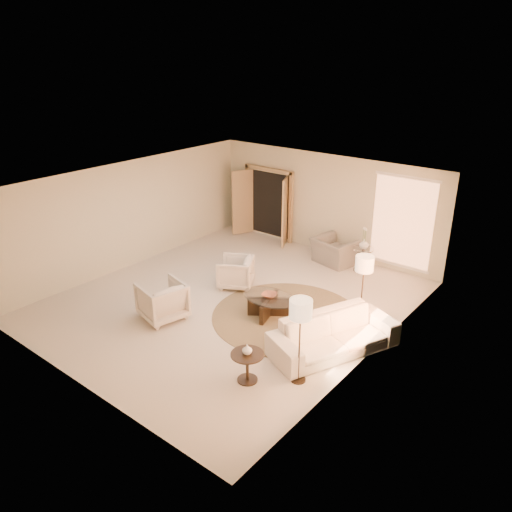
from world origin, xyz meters
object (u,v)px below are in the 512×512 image
Objects in this scene: sofa at (334,334)px; coffee_table at (269,304)px; bowl at (269,295)px; end_vase at (247,349)px; floor_lamp_near at (364,267)px; armchair_right at (162,299)px; floor_lamp_far at (301,313)px; accent_chair at (335,247)px; end_table at (247,362)px; armchair_left at (236,271)px; side_vase at (364,244)px; side_table at (363,257)px.

sofa is 1.83m from coffee_table.
end_vase is at bearing -62.21° from bowl.
floor_lamp_near is 2.11m from bowl.
armchair_right is 0.59× the size of floor_lamp_near.
accent_chair is at bearing 113.76° from floor_lamp_far.
end_table is at bearing -62.21° from bowl.
armchair_left is (-3.33, 0.97, 0.05)m from sofa.
end_table is (-0.70, -1.76, 0.01)m from sofa.
armchair_right is at bearing -34.65° from armchair_left.
armchair_right is 0.57× the size of floor_lamp_far.
accent_chair is at bearing -179.39° from side_vase.
side_table reaches higher than bowl.
floor_lamp_far is at bearing -40.20° from coffee_table.
armchair_left reaches higher than end_vase.
sofa is 3.04× the size of armchair_left.
coffee_table is 3.48m from side_vase.
accent_chair is 5.46m from floor_lamp_far.
sofa is 7.76× the size of bowl.
armchair_right is 5.10m from accent_chair.
side_vase is at bearing 96.49° from end_vase.
accent_chair is 3.35× the size of bowl.
end_vase is (1.47, -5.49, 0.17)m from accent_chair.
sofa is 1.57× the size of floor_lamp_far.
end_table is 0.38× the size of floor_lamp_near.
coffee_table is (0.37, -3.41, -0.18)m from accent_chair.
floor_lamp_far is (2.17, -4.93, 0.89)m from accent_chair.
armchair_left is at bearing 156.81° from coffee_table.
side_vase is at bearing 115.12° from armchair_left.
armchair_right reaches higher than armchair_left.
armchair_right is at bearing -139.29° from bowl.
end_table is (2.63, -2.74, -0.03)m from armchair_left.
side_table is (2.22, 4.92, -0.07)m from armchair_right.
accent_chair reaches higher than end_vase.
floor_lamp_near is 2.45m from floor_lamp_far.
end_table is at bearing -178.09° from sofa.
armchair_left is at bearing -125.96° from side_table.
sofa is 3.74m from armchair_right.
end_table is at bearing -83.51° from side_vase.
coffee_table is 3.45m from side_table.
end_vase reaches higher than coffee_table.
floor_lamp_near is at bearing 27.67° from sofa.
side_table is 0.38m from side_vase.
accent_chair reaches higher than coffee_table.
side_vase reaches higher than coffee_table.
accent_chair is at bearing 130.04° from floor_lamp_near.
floor_lamp_far is at bearing 125.73° from accent_chair.
bowl is at bearing 0.00° from coffee_table.
sofa is at bearing -85.95° from floor_lamp_near.
accent_chair is at bearing 104.97° from end_vase.
floor_lamp_far reaches higher than bowl.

